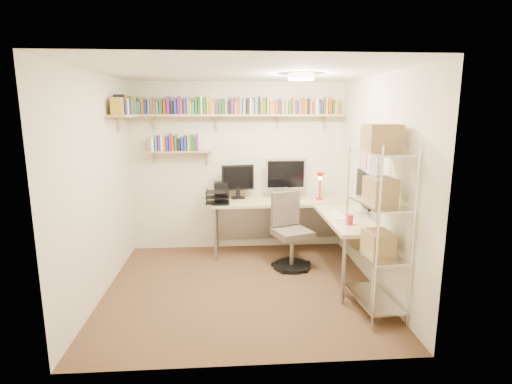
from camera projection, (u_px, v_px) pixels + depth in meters
ground at (242, 287)px, 4.79m from camera, size 3.20×3.20×0.00m
room_shell at (241, 159)px, 4.48m from camera, size 3.24×3.04×2.52m
wall_shelves at (208, 115)px, 5.63m from camera, size 3.12×1.09×0.80m
corner_desk at (289, 205)px, 5.58m from camera, size 2.15×2.05×1.39m
office_chair at (290, 236)px, 5.37m from camera, size 0.57×0.58×1.01m
wire_rack at (379, 198)px, 3.99m from camera, size 0.44×0.80×1.96m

